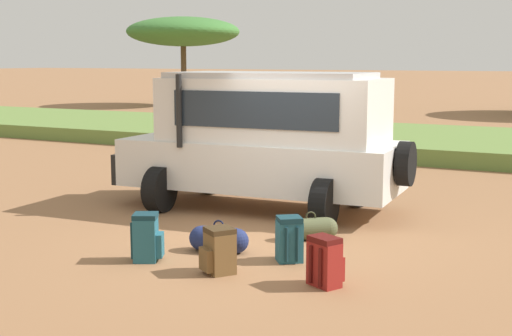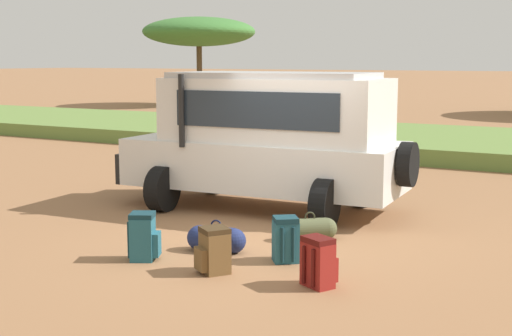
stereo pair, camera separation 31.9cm
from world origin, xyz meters
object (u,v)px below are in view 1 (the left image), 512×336
(backpack_near_rear_wheel, at_px, (325,262))
(duffel_bag_soft_canvas, at_px, (219,239))
(backpack_cluster_center, at_px, (219,251))
(backpack_outermost, at_px, (289,239))
(safari_vehicle, at_px, (266,137))
(acacia_tree_far_left, at_px, (183,32))
(duffel_bag_low_black_case, at_px, (311,229))
(backpack_beside_front_wheel, at_px, (147,238))

(backpack_near_rear_wheel, bearing_deg, duffel_bag_soft_canvas, 159.42)
(backpack_cluster_center, bearing_deg, backpack_outermost, 58.13)
(safari_vehicle, bearing_deg, backpack_cluster_center, -71.79)
(backpack_near_rear_wheel, bearing_deg, acacia_tree_far_left, 126.30)
(safari_vehicle, distance_m, acacia_tree_far_left, 29.23)
(acacia_tree_far_left, bearing_deg, duffel_bag_low_black_case, -53.11)
(duffel_bag_soft_canvas, bearing_deg, backpack_outermost, 2.22)
(backpack_near_rear_wheel, height_order, duffel_bag_soft_canvas, backpack_near_rear_wheel)
(safari_vehicle, distance_m, backpack_beside_front_wheel, 3.83)
(acacia_tree_far_left, bearing_deg, duffel_bag_soft_canvas, -55.68)
(backpack_near_rear_wheel, xyz_separation_m, acacia_tree_far_left, (-19.84, 27.01, 3.92))
(backpack_outermost, bearing_deg, backpack_near_rear_wheel, -42.32)
(backpack_outermost, distance_m, duffel_bag_low_black_case, 1.22)
(backpack_cluster_center, xyz_separation_m, acacia_tree_far_left, (-18.47, 27.15, 3.93))
(backpack_outermost, bearing_deg, backpack_cluster_center, -121.87)
(duffel_bag_low_black_case, xyz_separation_m, duffel_bag_soft_canvas, (-0.86, -1.23, 0.01))
(backpack_beside_front_wheel, relative_size, acacia_tree_far_left, 0.10)
(backpack_near_rear_wheel, height_order, backpack_outermost, backpack_outermost)
(backpack_near_rear_wheel, distance_m, duffel_bag_low_black_case, 2.20)
(backpack_near_rear_wheel, bearing_deg, backpack_cluster_center, -174.10)
(backpack_beside_front_wheel, relative_size, backpack_outermost, 1.06)
(backpack_beside_front_wheel, xyz_separation_m, backpack_near_rear_wheel, (2.51, 0.12, -0.02))
(duffel_bag_soft_canvas, xyz_separation_m, acacia_tree_far_left, (-17.96, 26.30, 4.03))
(safari_vehicle, xyz_separation_m, backpack_outermost, (1.78, -2.83, -1.00))
(safari_vehicle, distance_m, duffel_bag_soft_canvas, 3.17)
(safari_vehicle, relative_size, duffel_bag_low_black_case, 7.53)
(safari_vehicle, xyz_separation_m, backpack_cluster_center, (1.23, -3.73, -1.01))
(backpack_beside_front_wheel, distance_m, backpack_cluster_center, 1.13)
(duffel_bag_low_black_case, bearing_deg, duffel_bag_soft_canvas, -124.88)
(backpack_cluster_center, height_order, duffel_bag_soft_canvas, backpack_cluster_center)
(duffel_bag_low_black_case, bearing_deg, backpack_near_rear_wheel, -62.12)
(backpack_near_rear_wheel, distance_m, backpack_outermost, 1.11)
(duffel_bag_soft_canvas, bearing_deg, duffel_bag_low_black_case, 55.12)
(safari_vehicle, xyz_separation_m, backpack_near_rear_wheel, (2.60, -3.58, -1.00))
(backpack_outermost, relative_size, acacia_tree_far_left, 0.09)
(acacia_tree_far_left, bearing_deg, backpack_near_rear_wheel, -53.70)
(safari_vehicle, height_order, backpack_outermost, safari_vehicle)
(backpack_near_rear_wheel, bearing_deg, backpack_beside_front_wheel, -177.34)
(backpack_near_rear_wheel, xyz_separation_m, duffel_bag_low_black_case, (-1.03, 1.94, -0.13))
(backpack_beside_front_wheel, xyz_separation_m, backpack_outermost, (1.69, 0.87, -0.02))
(backpack_near_rear_wheel, bearing_deg, safari_vehicle, 125.99)
(backpack_outermost, height_order, duffel_bag_soft_canvas, backpack_outermost)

